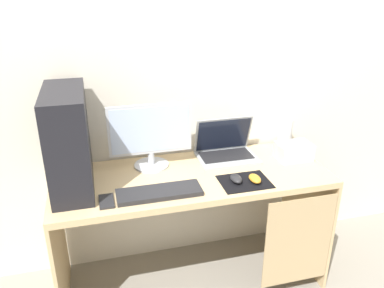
{
  "coord_description": "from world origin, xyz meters",
  "views": [
    {
      "loc": [
        -0.48,
        -1.82,
        1.72
      ],
      "look_at": [
        0.0,
        0.0,
        0.9
      ],
      "focal_mm": 36.35,
      "sensor_mm": 36.0,
      "label": 1
    }
  ],
  "objects_px": {
    "monitor": "(150,136)",
    "pc_tower": "(69,141)",
    "speaker": "(285,134)",
    "projector": "(294,151)",
    "laptop": "(226,149)",
    "keyboard": "(159,192)",
    "mouse_right": "(255,179)",
    "mouse_left": "(236,179)",
    "cell_phone": "(107,201)"
  },
  "relations": [
    {
      "from": "monitor",
      "to": "pc_tower",
      "type": "bearing_deg",
      "value": -164.3
    },
    {
      "from": "speaker",
      "to": "projector",
      "type": "height_order",
      "value": "speaker"
    },
    {
      "from": "laptop",
      "to": "speaker",
      "type": "bearing_deg",
      "value": 4.16
    },
    {
      "from": "speaker",
      "to": "keyboard",
      "type": "relative_size",
      "value": 0.46
    },
    {
      "from": "projector",
      "to": "keyboard",
      "type": "relative_size",
      "value": 0.48
    },
    {
      "from": "speaker",
      "to": "mouse_right",
      "type": "bearing_deg",
      "value": -133.81
    },
    {
      "from": "mouse_left",
      "to": "monitor",
      "type": "bearing_deg",
      "value": 143.34
    },
    {
      "from": "speaker",
      "to": "mouse_left",
      "type": "height_order",
      "value": "speaker"
    },
    {
      "from": "monitor",
      "to": "keyboard",
      "type": "height_order",
      "value": "monitor"
    },
    {
      "from": "pc_tower",
      "to": "projector",
      "type": "xyz_separation_m",
      "value": [
        1.25,
        0.01,
        -0.2
      ]
    },
    {
      "from": "laptop",
      "to": "mouse_right",
      "type": "relative_size",
      "value": 3.59
    },
    {
      "from": "pc_tower",
      "to": "speaker",
      "type": "relative_size",
      "value": 2.64
    },
    {
      "from": "monitor",
      "to": "keyboard",
      "type": "relative_size",
      "value": 1.09
    },
    {
      "from": "laptop",
      "to": "projector",
      "type": "xyz_separation_m",
      "value": [
        0.38,
        -0.13,
        0.0
      ]
    },
    {
      "from": "pc_tower",
      "to": "monitor",
      "type": "relative_size",
      "value": 1.1
    },
    {
      "from": "pc_tower",
      "to": "laptop",
      "type": "relative_size",
      "value": 1.47
    },
    {
      "from": "mouse_left",
      "to": "pc_tower",
      "type": "bearing_deg",
      "value": 167.78
    },
    {
      "from": "keyboard",
      "to": "mouse_right",
      "type": "height_order",
      "value": "mouse_right"
    },
    {
      "from": "keyboard",
      "to": "cell_phone",
      "type": "relative_size",
      "value": 3.23
    },
    {
      "from": "laptop",
      "to": "mouse_right",
      "type": "bearing_deg",
      "value": -82.73
    },
    {
      "from": "monitor",
      "to": "projector",
      "type": "height_order",
      "value": "monitor"
    },
    {
      "from": "cell_phone",
      "to": "laptop",
      "type": "bearing_deg",
      "value": 25.36
    },
    {
      "from": "mouse_right",
      "to": "projector",
      "type": "bearing_deg",
      "value": 32.04
    },
    {
      "from": "pc_tower",
      "to": "laptop",
      "type": "bearing_deg",
      "value": 8.99
    },
    {
      "from": "speaker",
      "to": "projector",
      "type": "relative_size",
      "value": 0.96
    },
    {
      "from": "keyboard",
      "to": "cell_phone",
      "type": "xyz_separation_m",
      "value": [
        -0.26,
        -0.01,
        -0.01
      ]
    },
    {
      "from": "keyboard",
      "to": "monitor",
      "type": "bearing_deg",
      "value": 87.39
    },
    {
      "from": "projector",
      "to": "cell_phone",
      "type": "distance_m",
      "value": 1.12
    },
    {
      "from": "keyboard",
      "to": "mouse_right",
      "type": "distance_m",
      "value": 0.51
    },
    {
      "from": "cell_phone",
      "to": "speaker",
      "type": "bearing_deg",
      "value": 18.33
    },
    {
      "from": "keyboard",
      "to": "mouse_left",
      "type": "height_order",
      "value": "mouse_left"
    },
    {
      "from": "mouse_left",
      "to": "mouse_right",
      "type": "relative_size",
      "value": 1.0
    },
    {
      "from": "speaker",
      "to": "keyboard",
      "type": "bearing_deg",
      "value": -157.08
    },
    {
      "from": "pc_tower",
      "to": "speaker",
      "type": "bearing_deg",
      "value": 7.49
    },
    {
      "from": "pc_tower",
      "to": "projector",
      "type": "distance_m",
      "value": 1.26
    },
    {
      "from": "pc_tower",
      "to": "monitor",
      "type": "height_order",
      "value": "pc_tower"
    },
    {
      "from": "monitor",
      "to": "laptop",
      "type": "distance_m",
      "value": 0.47
    },
    {
      "from": "monitor",
      "to": "mouse_left",
      "type": "xyz_separation_m",
      "value": [
        0.4,
        -0.3,
        -0.17
      ]
    },
    {
      "from": "speaker",
      "to": "projector",
      "type": "xyz_separation_m",
      "value": [
        -0.02,
        -0.16,
        -0.05
      ]
    },
    {
      "from": "projector",
      "to": "cell_phone",
      "type": "xyz_separation_m",
      "value": [
        -1.1,
        -0.21,
        -0.04
      ]
    },
    {
      "from": "cell_phone",
      "to": "pc_tower",
      "type": "bearing_deg",
      "value": 126.33
    },
    {
      "from": "speaker",
      "to": "cell_phone",
      "type": "height_order",
      "value": "speaker"
    },
    {
      "from": "speaker",
      "to": "mouse_left",
      "type": "relative_size",
      "value": 2.0
    },
    {
      "from": "cell_phone",
      "to": "projector",
      "type": "bearing_deg",
      "value": 10.85
    },
    {
      "from": "mouse_right",
      "to": "keyboard",
      "type": "bearing_deg",
      "value": 179.43
    },
    {
      "from": "pc_tower",
      "to": "cell_phone",
      "type": "height_order",
      "value": "pc_tower"
    },
    {
      "from": "pc_tower",
      "to": "monitor",
      "type": "distance_m",
      "value": 0.44
    },
    {
      "from": "monitor",
      "to": "laptop",
      "type": "xyz_separation_m",
      "value": [
        0.45,
        0.02,
        -0.14
      ]
    },
    {
      "from": "speaker",
      "to": "keyboard",
      "type": "distance_m",
      "value": 0.94
    },
    {
      "from": "cell_phone",
      "to": "keyboard",
      "type": "bearing_deg",
      "value": 1.45
    }
  ]
}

